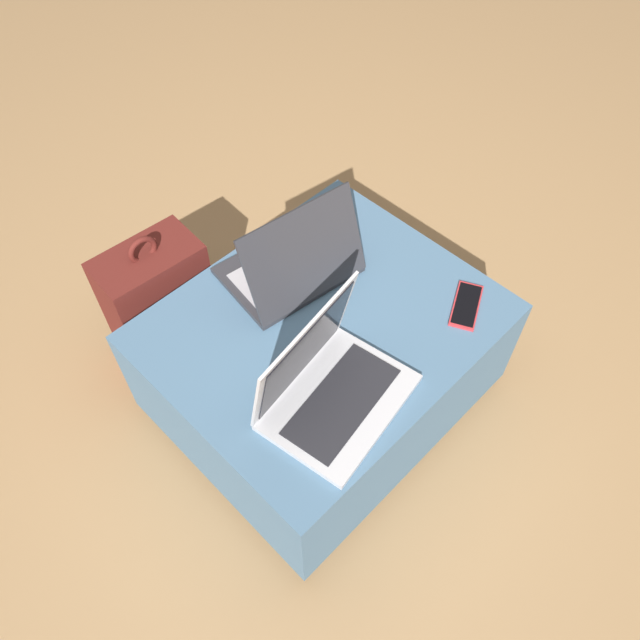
{
  "coord_description": "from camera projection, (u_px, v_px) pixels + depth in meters",
  "views": [
    {
      "loc": [
        -0.69,
        -0.68,
        1.68
      ],
      "look_at": [
        -0.05,
        -0.03,
        0.47
      ],
      "focal_mm": 35.0,
      "sensor_mm": 36.0,
      "label": 1
    }
  ],
  "objects": [
    {
      "name": "laptop_near",
      "position": [
        328.0,
        384.0,
        1.44
      ],
      "size": [
        0.38,
        0.3,
        0.26
      ],
      "rotation": [
        0.0,
        0.0,
        0.16
      ],
      "color": "silver",
      "rests_on": "ottoman"
    },
    {
      "name": "ground_plane",
      "position": [
        323.0,
        397.0,
        1.93
      ],
      "size": [
        14.0,
        14.0,
        0.0
      ],
      "primitive_type": "plane",
      "color": "tan"
    },
    {
      "name": "laptop_far",
      "position": [
        293.0,
        264.0,
        1.66
      ],
      "size": [
        0.37,
        0.3,
        0.26
      ],
      "rotation": [
        0.0,
        0.0,
        3.01
      ],
      "color": "#333338",
      "rests_on": "ottoman"
    },
    {
      "name": "backpack",
      "position": [
        158.0,
        302.0,
        1.9
      ],
      "size": [
        0.31,
        0.24,
        0.48
      ],
      "rotation": [
        0.0,
        0.0,
        3.07
      ],
      "color": "#5B1E19",
      "rests_on": "ground_plane"
    },
    {
      "name": "cell_phone",
      "position": [
        466.0,
        305.0,
        1.64
      ],
      "size": [
        0.17,
        0.13,
        0.01
      ],
      "rotation": [
        0.0,
        0.0,
        5.17
      ],
      "color": "red",
      "rests_on": "ottoman"
    },
    {
      "name": "ottoman",
      "position": [
        323.0,
        362.0,
        1.77
      ],
      "size": [
        0.85,
        0.71,
        0.39
      ],
      "color": "#2A3D4E",
      "rests_on": "ground_plane"
    }
  ]
}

